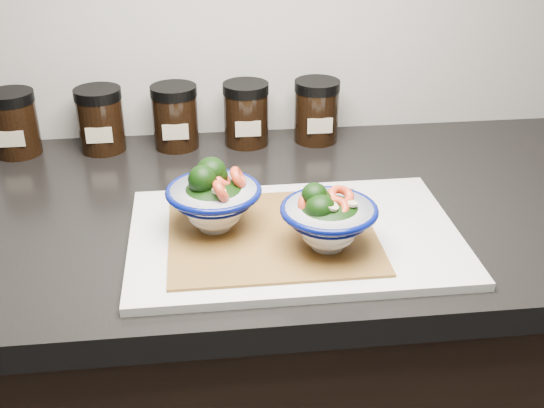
{
  "coord_description": "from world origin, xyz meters",
  "views": [
    {
      "loc": [
        -0.0,
        0.54,
        1.38
      ],
      "look_at": [
        0.09,
        1.33,
        0.96
      ],
      "focal_mm": 45.0,
      "sensor_mm": 36.0,
      "label": 1
    }
  ],
  "objects": [
    {
      "name": "spice_jar_a",
      "position": [
        -0.32,
        1.69,
        0.96
      ],
      "size": [
        0.08,
        0.08,
        0.11
      ],
      "color": "black",
      "rests_on": "countertop"
    },
    {
      "name": "spice_jar_c",
      "position": [
        -0.04,
        1.69,
        0.96
      ],
      "size": [
        0.08,
        0.08,
        0.11
      ],
      "color": "black",
      "rests_on": "countertop"
    },
    {
      "name": "bowl_left",
      "position": [
        0.01,
        1.36,
        0.96
      ],
      "size": [
        0.13,
        0.13,
        0.1
      ],
      "rotation": [
        0.0,
        0.0,
        0.44
      ],
      "color": "white",
      "rests_on": "bamboo_mat"
    },
    {
      "name": "spice_jar_d",
      "position": [
        0.08,
        1.69,
        0.96
      ],
      "size": [
        0.08,
        0.08,
        0.11
      ],
      "color": "black",
      "rests_on": "countertop"
    },
    {
      "name": "spice_jar_b",
      "position": [
        -0.17,
        1.69,
        0.96
      ],
      "size": [
        0.08,
        0.08,
        0.11
      ],
      "color": "black",
      "rests_on": "countertop"
    },
    {
      "name": "cutting_board",
      "position": [
        0.12,
        1.34,
        0.91
      ],
      "size": [
        0.45,
        0.3,
        0.01
      ],
      "primitive_type": "cube",
      "color": "silver",
      "rests_on": "countertop"
    },
    {
      "name": "bowl_right",
      "position": [
        0.16,
        1.29,
        0.96
      ],
      "size": [
        0.13,
        0.13,
        0.09
      ],
      "rotation": [
        0.0,
        0.0,
        -0.2
      ],
      "color": "white",
      "rests_on": "bamboo_mat"
    },
    {
      "name": "bamboo_mat",
      "position": [
        0.09,
        1.33,
        0.91
      ],
      "size": [
        0.28,
        0.24,
        0.0
      ],
      "primitive_type": "cube",
      "color": "#A57231",
      "rests_on": "cutting_board"
    },
    {
      "name": "countertop",
      "position": [
        0.0,
        1.45,
        0.88
      ],
      "size": [
        3.5,
        0.6,
        0.04
      ],
      "primitive_type": "cube",
      "color": "black",
      "rests_on": "cabinet"
    },
    {
      "name": "spice_jar_e",
      "position": [
        0.21,
        1.69,
        0.96
      ],
      "size": [
        0.08,
        0.08,
        0.11
      ],
      "color": "black",
      "rests_on": "countertop"
    }
  ]
}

